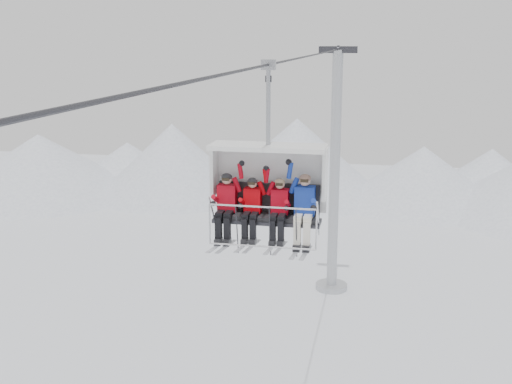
% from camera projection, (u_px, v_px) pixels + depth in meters
% --- Properties ---
extents(ridgeline, '(72.00, 21.00, 7.00)m').
position_uv_depth(ridgeline, '(333.00, 170.00, 55.24)').
color(ridgeline, white).
rests_on(ridgeline, ground).
extents(lift_tower_right, '(2.00, 1.80, 13.48)m').
position_uv_depth(lift_tower_right, '(334.00, 190.00, 35.13)').
color(lift_tower_right, '#A6A9AD').
rests_on(lift_tower_right, ground).
extents(haul_cable, '(0.06, 50.00, 0.06)m').
position_uv_depth(haul_cable, '(256.00, 67.00, 12.39)').
color(haul_cable, '#2C2C31').
rests_on(haul_cable, lift_tower_left).
extents(chairlift_carrier, '(2.57, 1.17, 3.98)m').
position_uv_depth(chairlift_carrier, '(269.00, 181.00, 14.42)').
color(chairlift_carrier, black).
rests_on(chairlift_carrier, haul_cable).
extents(skier_far_left, '(0.42, 1.69, 1.65)m').
position_uv_depth(skier_far_left, '(226.00, 204.00, 14.42)').
color(skier_far_left, '#B90818').
rests_on(skier_far_left, chairlift_carrier).
extents(skier_center_left, '(0.38, 1.69, 1.54)m').
position_uv_depth(skier_center_left, '(252.00, 207.00, 14.30)').
color(skier_center_left, '#C8020A').
rests_on(skier_center_left, chairlift_carrier).
extents(skier_center_right, '(0.38, 1.69, 1.54)m').
position_uv_depth(skier_center_right, '(279.00, 208.00, 14.19)').
color(skier_center_right, '#BB0416').
rests_on(skier_center_right, chairlift_carrier).
extents(skier_far_right, '(0.44, 1.69, 1.73)m').
position_uv_depth(skier_far_right, '(304.00, 207.00, 14.08)').
color(skier_far_right, '#1938AD').
rests_on(skier_far_right, chairlift_carrier).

